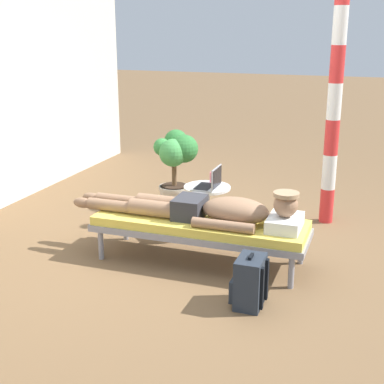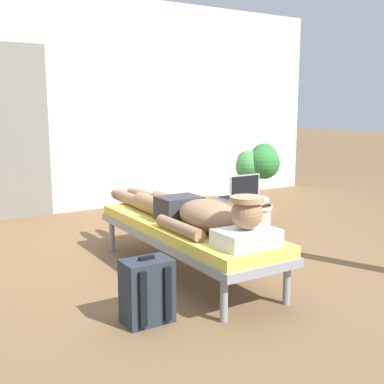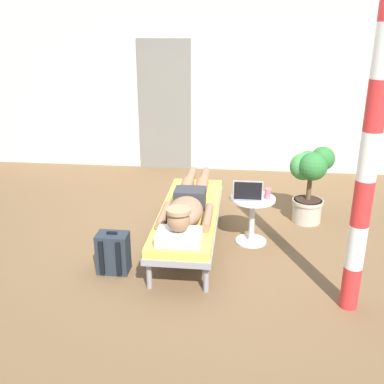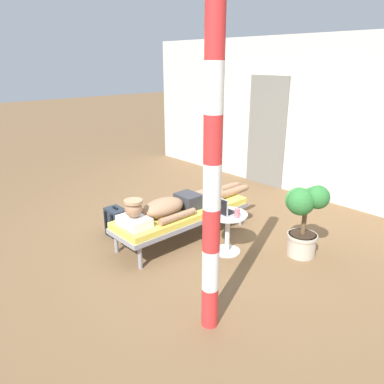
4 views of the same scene
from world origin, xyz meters
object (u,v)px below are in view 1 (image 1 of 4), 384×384
object	(u,v)px
porch_post	(334,101)
lounge_chair	(200,226)
backpack	(250,282)
potted_plant	(176,162)
laptop	(210,183)
side_table	(207,202)
person_reclining	(211,209)
drink_glass	(213,177)

from	to	relation	value
porch_post	lounge_chair	bearing A→B (deg)	146.68
backpack	potted_plant	size ratio (longest dim) A/B	0.45
lounge_chair	backpack	bearing A→B (deg)	-136.34
potted_plant	porch_post	bearing A→B (deg)	-85.09
lounge_chair	laptop	size ratio (longest dim) A/B	6.37
lounge_chair	potted_plant	bearing A→B (deg)	29.26
backpack	porch_post	world-z (taller)	porch_post
side_table	laptop	world-z (taller)	laptop
laptop	lounge_chair	bearing A→B (deg)	-170.78
side_table	potted_plant	bearing A→B (deg)	41.90
person_reclining	side_table	size ratio (longest dim) A/B	4.15
lounge_chair	person_reclining	world-z (taller)	person_reclining
side_table	laptop	distance (m)	0.24
person_reclining	laptop	world-z (taller)	laptop
porch_post	drink_glass	bearing A→B (deg)	120.83
drink_glass	backpack	world-z (taller)	drink_glass
laptop	backpack	world-z (taller)	laptop
side_table	backpack	xyz separation A→B (m)	(-1.33, -0.78, -0.16)
side_table	laptop	size ratio (longest dim) A/B	1.69
backpack	porch_post	bearing A→B (deg)	-9.23
person_reclining	porch_post	distance (m)	1.91
side_table	porch_post	size ratio (longest dim) A/B	0.20
side_table	backpack	world-z (taller)	side_table
drink_glass	potted_plant	size ratio (longest dim) A/B	0.12
porch_post	backpack	bearing A→B (deg)	170.77
lounge_chair	potted_plant	world-z (taller)	potted_plant
lounge_chair	potted_plant	distance (m)	1.55
drink_glass	porch_post	world-z (taller)	porch_post
lounge_chair	drink_glass	bearing A→B (deg)	9.67
person_reclining	side_table	xyz separation A→B (m)	(0.67, 0.25, -0.16)
lounge_chair	side_table	bearing A→B (deg)	12.64
drink_glass	porch_post	distance (m)	1.51
lounge_chair	side_table	size ratio (longest dim) A/B	3.78
side_table	backpack	size ratio (longest dim) A/B	1.23
laptop	backpack	xyz separation A→B (m)	(-1.27, -0.73, -0.39)
person_reclining	potted_plant	world-z (taller)	potted_plant
potted_plant	side_table	bearing A→B (deg)	-138.10
person_reclining	laptop	distance (m)	0.65
side_table	porch_post	xyz separation A→B (m)	(0.82, -1.13, 0.98)
laptop	potted_plant	world-z (taller)	potted_plant
laptop	potted_plant	size ratio (longest dim) A/B	0.33
person_reclining	drink_glass	xyz separation A→B (m)	(0.82, 0.24, 0.06)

